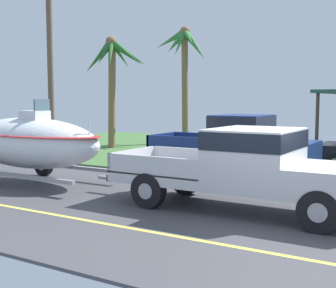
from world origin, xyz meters
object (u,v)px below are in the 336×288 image
at_px(palm_tree_far_right, 185,53).
at_px(utility_pole, 50,60).
at_px(parked_pickup_background, 241,141).
at_px(boat_on_trailer, 29,142).
at_px(pickup_truck_towing, 253,165).
at_px(palm_tree_far_left, 113,63).

height_order(palm_tree_far_right, utility_pole, utility_pole).
xyz_separation_m(parked_pickup_background, palm_tree_far_right, (-6.41, 7.66, 3.84)).
bearing_deg(utility_pole, boat_on_trailer, -51.86).
distance_m(boat_on_trailer, palm_tree_far_right, 13.28).
relative_size(palm_tree_far_right, utility_pole, 0.82).
bearing_deg(pickup_truck_towing, parked_pickup_background, 115.09).
bearing_deg(palm_tree_far_left, pickup_truck_towing, -39.43).
distance_m(palm_tree_far_left, utility_pole, 4.56).
bearing_deg(utility_pole, palm_tree_far_right, 80.07).
xyz_separation_m(pickup_truck_towing, palm_tree_far_right, (-8.73, 12.62, 3.88)).
bearing_deg(boat_on_trailer, pickup_truck_towing, 0.00).
distance_m(pickup_truck_towing, utility_pole, 11.42).
distance_m(boat_on_trailer, palm_tree_far_left, 9.88).
height_order(palm_tree_far_left, utility_pole, utility_pole).
height_order(pickup_truck_towing, palm_tree_far_left, palm_tree_far_left).
bearing_deg(palm_tree_far_right, utility_pole, -99.93).
bearing_deg(palm_tree_far_right, pickup_truck_towing, -55.31).
height_order(pickup_truck_towing, utility_pole, utility_pole).
bearing_deg(pickup_truck_towing, utility_pole, 157.88).
xyz_separation_m(boat_on_trailer, utility_pole, (-3.26, 4.15, 2.82)).
relative_size(parked_pickup_background, palm_tree_far_right, 0.92).
relative_size(boat_on_trailer, parked_pickup_background, 1.10).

